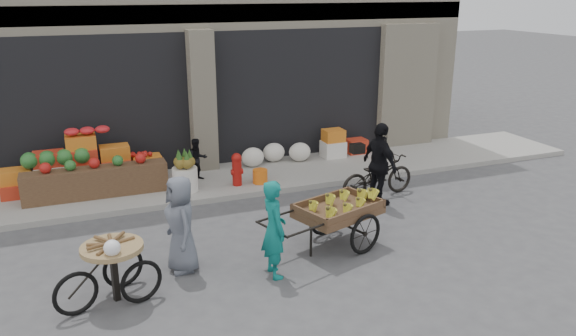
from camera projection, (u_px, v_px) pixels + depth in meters
name	position (u px, v px, depth m)	size (l,w,h in m)	color
ground	(281.00, 266.00, 8.77)	(80.00, 80.00, 0.00)	#424244
sidewalk	(215.00, 182.00, 12.39)	(18.00, 2.20, 0.12)	gray
building	(173.00, 18.00, 14.85)	(14.00, 6.45, 7.00)	beige
fruit_display	(93.00, 164.00, 11.58)	(3.10, 1.12, 1.24)	red
pineapple_bin	(185.00, 179.00, 11.59)	(0.52, 0.52, 0.50)	silver
fire_hydrant	(237.00, 168.00, 11.88)	(0.22, 0.22, 0.71)	#A5140F
orange_bucket	(260.00, 176.00, 12.09)	(0.32, 0.32, 0.30)	orange
right_bay_goods	(313.00, 148.00, 13.72)	(3.35, 0.60, 0.70)	silver
seated_person	(197.00, 159.00, 12.19)	(0.45, 0.35, 0.93)	black
banana_cart	(336.00, 208.00, 9.20)	(2.47, 1.57, 0.96)	brown
vendor_woman	(274.00, 229.00, 8.27)	(0.55, 0.36, 1.51)	#0E6E68
tricycle_cart	(113.00, 263.00, 7.64)	(1.45, 1.08, 0.95)	#9E7F51
vendor_grey	(181.00, 224.00, 8.44)	(0.74, 0.48, 1.51)	slate
bicycle	(377.00, 176.00, 11.55)	(0.60, 1.72, 0.90)	black
cyclist	(380.00, 165.00, 11.01)	(0.98, 0.41, 1.67)	black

